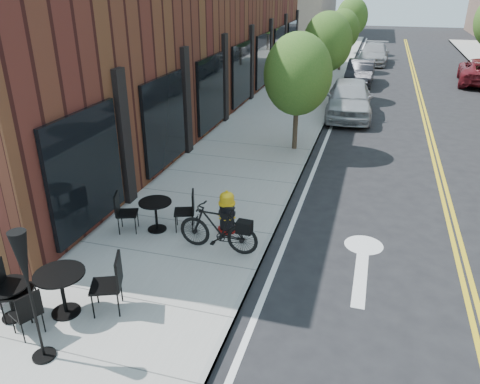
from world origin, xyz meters
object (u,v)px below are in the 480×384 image
(bicycle_left, at_px, (218,228))
(fire_hydrant, at_px, (227,212))
(patio_umbrella, at_px, (25,271))
(parked_car_a, at_px, (349,98))
(parked_car_b, at_px, (360,73))
(bistro_set_a, at_px, (62,287))
(parked_car_c, at_px, (374,54))
(bistro_set_b, at_px, (9,297))
(bistro_set_c, at_px, (156,211))

(bicycle_left, bearing_deg, fire_hydrant, -171.70)
(patio_umbrella, bearing_deg, parked_car_a, 78.13)
(parked_car_b, bearing_deg, patio_umbrella, -97.33)
(bistro_set_a, height_order, parked_car_c, parked_car_c)
(fire_hydrant, xyz_separation_m, parked_car_b, (1.92, 18.29, 0.07))
(bistro_set_a, distance_m, parked_car_a, 15.22)
(bistro_set_b, bearing_deg, parked_car_c, 105.49)
(bicycle_left, relative_size, parked_car_a, 0.38)
(bistro_set_b, bearing_deg, bistro_set_c, 98.98)
(patio_umbrella, height_order, parked_car_c, patio_umbrella)
(fire_hydrant, distance_m, parked_car_a, 11.39)
(bistro_set_a, relative_size, parked_car_a, 0.43)
(bistro_set_b, distance_m, parked_car_c, 30.29)
(bicycle_left, bearing_deg, bistro_set_b, -37.60)
(bicycle_left, relative_size, bistro_set_c, 1.00)
(patio_umbrella, bearing_deg, bistro_set_a, 107.17)
(bicycle_left, height_order, bistro_set_c, bicycle_left)
(parked_car_a, bearing_deg, bistro_set_c, -109.64)
(bicycle_left, height_order, patio_umbrella, patio_umbrella)
(bistro_set_a, bearing_deg, patio_umbrella, -95.70)
(fire_hydrant, xyz_separation_m, bicycle_left, (0.08, -0.85, 0.05))
(fire_hydrant, bearing_deg, bistro_set_a, -116.54)
(bicycle_left, distance_m, patio_umbrella, 4.13)
(parked_car_a, bearing_deg, parked_car_c, 84.36)
(fire_hydrant, distance_m, bistro_set_b, 4.67)
(fire_hydrant, relative_size, parked_car_b, 0.25)
(bistro_set_b, relative_size, parked_car_b, 0.39)
(fire_hydrant, xyz_separation_m, patio_umbrella, (-1.48, -4.54, 1.09))
(bicycle_left, xyz_separation_m, parked_car_a, (1.76, 12.08, 0.14))
(parked_car_b, relative_size, parked_car_c, 0.86)
(bistro_set_a, relative_size, parked_car_b, 0.49)
(parked_car_b, bearing_deg, bistro_set_a, -98.49)
(bistro_set_c, distance_m, patio_umbrella, 4.27)
(bistro_set_c, distance_m, parked_car_a, 12.13)
(patio_umbrella, bearing_deg, parked_car_b, 81.54)
(bistro_set_c, relative_size, patio_umbrella, 0.81)
(parked_car_b, bearing_deg, bicycle_left, -94.37)
(bicycle_left, distance_m, parked_car_a, 12.21)
(bistro_set_b, distance_m, patio_umbrella, 1.69)
(parked_car_c, bearing_deg, bistro_set_a, -95.70)
(bistro_set_a, xyz_separation_m, bistro_set_b, (-0.78, -0.36, -0.11))
(bistro_set_c, bearing_deg, parked_car_c, 61.63)
(bistro_set_c, bearing_deg, parked_car_a, 53.95)
(patio_umbrella, relative_size, parked_car_c, 0.46)
(patio_umbrella, distance_m, parked_car_b, 23.10)
(bistro_set_a, relative_size, parked_car_c, 0.42)
(parked_car_a, bearing_deg, patio_umbrella, -105.24)
(patio_umbrella, distance_m, parked_car_c, 30.78)
(bicycle_left, bearing_deg, parked_car_a, 174.87)
(bistro_set_c, bearing_deg, bistro_set_b, -125.76)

